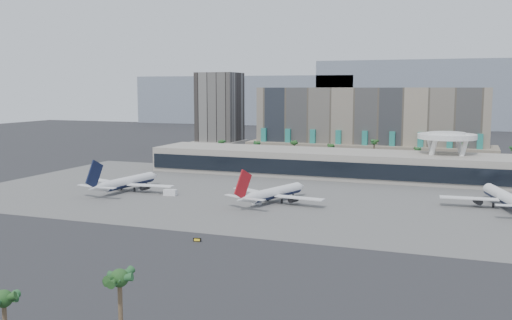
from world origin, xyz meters
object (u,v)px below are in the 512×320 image
(airliner_right, at_px, (505,197))
(service_vehicle_a, at_px, (170,193))
(service_vehicle_b, at_px, (257,202))
(airliner_left, at_px, (126,182))
(taxiway_sign, at_px, (197,240))
(airliner_centre, at_px, (274,193))

(airliner_right, bearing_deg, service_vehicle_a, 172.96)
(service_vehicle_b, bearing_deg, airliner_left, 151.45)
(airliner_right, height_order, taxiway_sign, airliner_right)
(airliner_centre, xyz_separation_m, taxiway_sign, (-2.57, -57.99, -3.11))
(airliner_left, distance_m, service_vehicle_a, 21.67)
(airliner_centre, bearing_deg, airliner_right, 31.94)
(taxiway_sign, bearing_deg, airliner_right, 32.10)
(airliner_right, bearing_deg, service_vehicle_b, 179.68)
(airliner_left, distance_m, taxiway_sign, 85.03)
(airliner_centre, bearing_deg, taxiway_sign, -73.92)
(airliner_centre, height_order, taxiway_sign, airliner_centre)
(airliner_right, xyz_separation_m, service_vehicle_a, (-121.21, -19.91, -2.72))
(airliner_right, relative_size, taxiway_sign, 19.33)
(airliner_left, height_order, taxiway_sign, airliner_left)
(airliner_centre, bearing_deg, service_vehicle_b, -112.49)
(airliner_left, height_order, service_vehicle_b, airliner_left)
(airliner_centre, height_order, service_vehicle_a, airliner_centre)
(service_vehicle_b, bearing_deg, airliner_right, -6.29)
(airliner_left, xyz_separation_m, service_vehicle_b, (58.98, -6.42, -2.89))
(airliner_right, distance_m, service_vehicle_b, 87.08)
(airliner_centre, xyz_separation_m, airliner_right, (78.96, 18.70, 0.32))
(service_vehicle_a, xyz_separation_m, taxiway_sign, (39.69, -56.78, -0.71))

